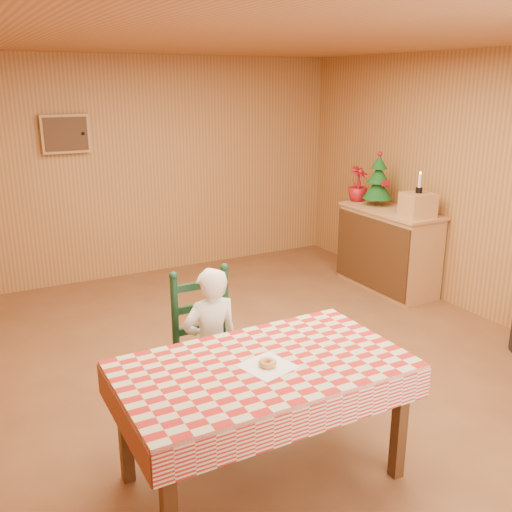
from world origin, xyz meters
The scene contains 12 objects.
ground centered at (0.00, 0.00, 0.00)m, with size 6.00×6.00×0.00m, color brown.
cabin_walls centered at (0.00, 0.53, 1.83)m, with size 5.10×6.05×2.65m.
dining_table centered at (-0.67, -1.12, 0.69)m, with size 1.66×0.96×0.77m.
ladder_chair centered at (-0.67, -0.34, 0.50)m, with size 0.44×0.40×1.08m.
seated_child centered at (-0.67, -0.39, 0.56)m, with size 0.41×0.27×1.12m, color silver.
napkin centered at (-0.67, -1.17, 0.77)m, with size 0.26×0.26×0.00m, color white.
donut centered at (-0.67, -1.17, 0.79)m, with size 0.10×0.10×0.03m, color #C08145.
shelf_unit centered at (2.21, 1.11, 0.47)m, with size 0.54×1.24×0.93m.
crate centered at (2.22, 0.71, 1.06)m, with size 0.30×0.30×0.25m, color tan.
christmas_tree centered at (2.22, 1.36, 1.21)m, with size 0.34×0.34×0.62m.
flower_arrangement centered at (2.17, 1.66, 1.14)m, with size 0.23×0.23×0.41m, color maroon.
candle_set centered at (2.22, 0.71, 1.24)m, with size 0.07×0.07×0.22m.
Camera 1 is at (-2.10, -3.66, 2.29)m, focal length 40.00 mm.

